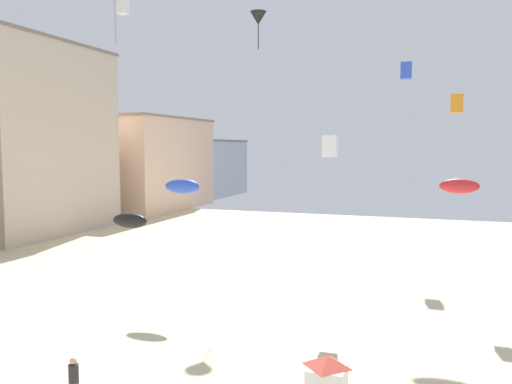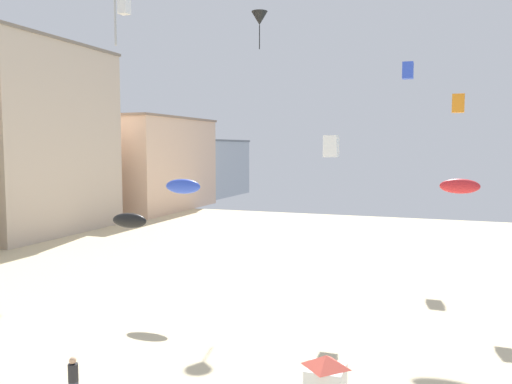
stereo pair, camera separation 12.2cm
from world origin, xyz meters
name	(u,v)px [view 1 (the left image)]	position (x,y,z in m)	size (l,w,h in m)	color
boardwalk_hotel_mid	(15,139)	(-28.69, 36.21, 9.47)	(13.75, 17.01, 18.93)	#C6B29E
boardwalk_hotel_far	(133,163)	(-28.69, 57.60, 6.34)	(16.28, 20.02, 12.67)	beige
boardwalk_hotel_distant	(199,168)	(-28.69, 78.92, 4.94)	(12.61, 15.92, 9.87)	#ADB7C1
kite_flyer	(74,378)	(0.83, 8.23, 0.92)	(0.34, 0.34, 1.64)	#383D4C
lifeguard_stand	(327,378)	(9.26, 9.10, 1.84)	(1.10, 1.10, 2.55)	white
kite_orange_box	(457,103)	(13.02, 28.16, 11.26)	(0.70, 0.70, 1.10)	orange
kite_white_box	(330,146)	(6.53, 22.56, 8.70)	(0.75, 0.75, 1.18)	white
kite_blue_box	(406,71)	(9.42, 37.55, 14.64)	(0.82, 0.82, 1.29)	blue
kite_blue_parafoil	(182,186)	(-1.41, 20.42, 6.46)	(2.13, 0.59, 0.83)	blue
kite_black_parafoil	(130,221)	(1.67, 10.48, 6.00)	(1.41, 0.39, 0.55)	black
kite_white_box_3	(122,6)	(-12.81, 32.04, 20.17)	(0.80, 0.80, 1.26)	white
kite_red_parafoil	(459,186)	(13.00, 17.87, 7.02)	(1.62, 0.45, 0.63)	red
kite_black_delta	(258,18)	(0.31, 28.39, 17.32)	(1.10, 1.10, 2.50)	black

